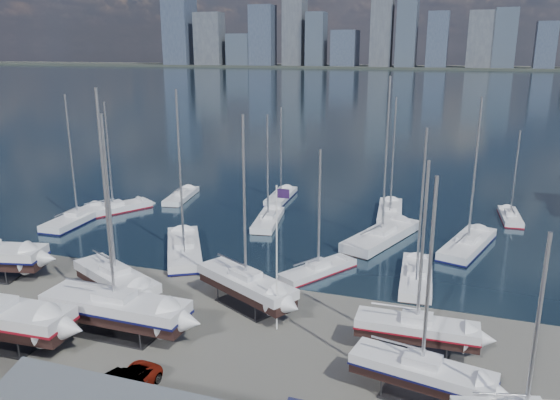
% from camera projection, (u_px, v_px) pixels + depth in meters
% --- Properties ---
extents(ground, '(1400.00, 1400.00, 0.00)m').
position_uv_depth(ground, '(217.00, 338.00, 40.60)').
color(ground, '#605E59').
rests_on(ground, ground).
extents(water, '(1400.00, 600.00, 0.40)m').
position_uv_depth(water, '(438.00, 85.00, 323.79)').
color(water, '#172635').
rests_on(water, ground).
extents(far_shore, '(1400.00, 80.00, 2.20)m').
position_uv_depth(far_shore, '(451.00, 68.00, 560.95)').
color(far_shore, '#2D332D').
rests_on(far_shore, ground).
extents(skyline, '(639.14, 43.80, 107.69)m').
position_uv_depth(skyline, '(446.00, 29.00, 547.44)').
color(skyline, '#475166').
rests_on(skyline, far_shore).
extents(sailboat_cradle_2, '(9.97, 6.75, 15.94)m').
position_uv_depth(sailboat_cradle_2, '(116.00, 279.00, 45.85)').
color(sailboat_cradle_2, '#2D2D33').
rests_on(sailboat_cradle_2, ground).
extents(sailboat_cradle_3, '(11.47, 3.36, 18.28)m').
position_uv_depth(sailboat_cradle_3, '(116.00, 308.00, 40.54)').
color(sailboat_cradle_3, '#2D2D33').
rests_on(sailboat_cradle_3, ground).
extents(sailboat_cradle_4, '(9.92, 7.05, 15.99)m').
position_uv_depth(sailboat_cradle_4, '(246.00, 284.00, 44.92)').
color(sailboat_cradle_4, '#2D2D33').
rests_on(sailboat_cradle_4, ground).
extents(sailboat_cradle_5, '(8.94, 4.00, 14.12)m').
position_uv_depth(sailboat_cradle_5, '(422.00, 372.00, 32.88)').
color(sailboat_cradle_5, '#2D2D33').
rests_on(sailboat_cradle_5, ground).
extents(sailboat_cradle_6, '(8.55, 2.55, 13.91)m').
position_uv_depth(sailboat_cradle_6, '(416.00, 328.00, 38.00)').
color(sailboat_cradle_6, '#2D2D33').
rests_on(sailboat_cradle_6, ground).
extents(sailboat_moored_0, '(3.53, 11.06, 16.36)m').
position_uv_depth(sailboat_moored_0, '(78.00, 219.00, 67.65)').
color(sailboat_moored_0, black).
rests_on(sailboat_moored_0, water).
extents(sailboat_moored_1, '(7.52, 10.09, 15.03)m').
position_uv_depth(sailboat_moored_1, '(113.00, 210.00, 71.56)').
color(sailboat_moored_1, black).
rests_on(sailboat_moored_1, water).
extents(sailboat_moored_2, '(3.83, 9.18, 13.44)m').
position_uv_depth(sailboat_moored_2, '(181.00, 197.00, 77.81)').
color(sailboat_moored_2, black).
rests_on(sailboat_moored_2, water).
extents(sailboat_moored_3, '(8.78, 12.01, 17.81)m').
position_uv_depth(sailboat_moored_3, '(184.00, 251.00, 57.08)').
color(sailboat_moored_3, black).
rests_on(sailboat_moored_3, water).
extents(sailboat_moored_4, '(4.03, 9.56, 14.00)m').
position_uv_depth(sailboat_moored_4, '(268.00, 221.00, 66.96)').
color(sailboat_moored_4, black).
rests_on(sailboat_moored_4, water).
extents(sailboat_moored_5, '(2.99, 9.24, 13.64)m').
position_uv_depth(sailboat_moored_5, '(281.00, 197.00, 77.78)').
color(sailboat_moored_5, black).
rests_on(sailboat_moored_5, water).
extents(sailboat_moored_6, '(6.39, 8.43, 12.60)m').
position_uv_depth(sailboat_moored_6, '(318.00, 271.00, 52.01)').
color(sailboat_moored_6, black).
rests_on(sailboat_moored_6, water).
extents(sailboat_moored_7, '(7.53, 12.97, 18.91)m').
position_uv_depth(sailboat_moored_7, '(382.00, 238.00, 60.89)').
color(sailboat_moored_7, black).
rests_on(sailboat_moored_7, water).
extents(sailboat_moored_8, '(4.04, 10.83, 15.83)m').
position_uv_depth(sailboat_moored_8, '(390.00, 213.00, 70.09)').
color(sailboat_moored_8, black).
rests_on(sailboat_moored_8, water).
extents(sailboat_moored_9, '(3.38, 10.04, 14.93)m').
position_uv_depth(sailboat_moored_9, '(416.00, 278.00, 50.31)').
color(sailboat_moored_9, black).
rests_on(sailboat_moored_9, water).
extents(sailboat_moored_10, '(6.25, 11.73, 16.89)m').
position_uv_depth(sailboat_moored_10, '(468.00, 246.00, 58.46)').
color(sailboat_moored_10, black).
rests_on(sailboat_moored_10, water).
extents(sailboat_moored_11, '(2.72, 8.00, 11.77)m').
position_uv_depth(sailboat_moored_11, '(510.00, 217.00, 68.48)').
color(sailboat_moored_11, black).
rests_on(sailboat_moored_11, water).
extents(car_b, '(4.40, 2.79, 1.37)m').
position_uv_depth(car_b, '(128.00, 388.00, 33.50)').
color(car_b, gray).
rests_on(car_b, ground).
extents(car_c, '(2.79, 5.04, 1.34)m').
position_uv_depth(car_c, '(127.00, 384.00, 33.85)').
color(car_c, gray).
rests_on(car_c, ground).
extents(flagpole, '(1.01, 0.12, 11.39)m').
position_uv_depth(flagpole, '(278.00, 250.00, 40.07)').
color(flagpole, white).
rests_on(flagpole, ground).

